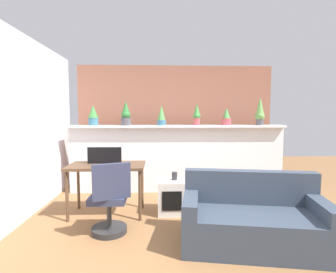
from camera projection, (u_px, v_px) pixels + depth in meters
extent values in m
plane|color=brown|center=(189.00, 242.00, 2.97)|extent=(12.00, 12.00, 0.00)
cube|color=silver|center=(177.00, 159.00, 4.91)|extent=(4.06, 0.16, 1.24)
cube|color=silver|center=(177.00, 126.00, 4.81)|extent=(4.06, 0.30, 0.04)
cube|color=#935B47|center=(175.00, 125.00, 5.45)|extent=(4.06, 0.10, 2.50)
cube|color=silver|center=(4.00, 129.00, 3.17)|extent=(0.12, 4.40, 2.60)
cylinder|color=#386B84|center=(93.00, 122.00, 4.77)|extent=(0.18, 0.18, 0.14)
cone|color=#3D843D|center=(93.00, 112.00, 4.76)|extent=(0.19, 0.19, 0.24)
cylinder|color=#4C4C51|center=(126.00, 122.00, 4.74)|extent=(0.19, 0.19, 0.14)
sphere|color=#2D7033|center=(126.00, 115.00, 4.73)|extent=(0.17, 0.17, 0.17)
cone|color=#2D7033|center=(126.00, 107.00, 4.72)|extent=(0.15, 0.15, 0.23)
cylinder|color=#386B84|center=(161.00, 123.00, 4.77)|extent=(0.17, 0.17, 0.10)
cone|color=#4C9347|center=(161.00, 113.00, 4.75)|extent=(0.15, 0.15, 0.27)
cylinder|color=#B7474C|center=(197.00, 122.00, 4.83)|extent=(0.12, 0.12, 0.13)
sphere|color=#3D843D|center=(197.00, 116.00, 4.82)|extent=(0.14, 0.14, 0.14)
cone|color=#3D843D|center=(197.00, 109.00, 4.81)|extent=(0.12, 0.12, 0.20)
cylinder|color=#B7474C|center=(226.00, 122.00, 4.88)|extent=(0.18, 0.18, 0.13)
cone|color=#4C9347|center=(227.00, 113.00, 4.86)|extent=(0.14, 0.14, 0.20)
cylinder|color=#4C4C51|center=(260.00, 122.00, 4.85)|extent=(0.14, 0.14, 0.11)
sphere|color=#669E4C|center=(260.00, 116.00, 4.84)|extent=(0.18, 0.18, 0.18)
cone|color=#669E4C|center=(260.00, 106.00, 4.82)|extent=(0.15, 0.15, 0.33)
cylinder|color=brown|center=(67.00, 196.00, 3.51)|extent=(0.04, 0.04, 0.71)
cylinder|color=brown|center=(140.00, 196.00, 3.55)|extent=(0.04, 0.04, 0.71)
cylinder|color=brown|center=(78.00, 186.00, 4.01)|extent=(0.04, 0.04, 0.71)
cylinder|color=brown|center=(142.00, 186.00, 4.04)|extent=(0.04, 0.04, 0.71)
cube|color=brown|center=(107.00, 166.00, 3.75)|extent=(1.10, 0.60, 0.04)
cube|color=black|center=(105.00, 155.00, 3.81)|extent=(0.50, 0.04, 0.24)
cylinder|color=#262628|center=(109.00, 230.00, 3.21)|extent=(0.44, 0.44, 0.07)
cylinder|color=#333333|center=(109.00, 214.00, 3.19)|extent=(0.06, 0.06, 0.34)
cube|color=#2D334C|center=(109.00, 197.00, 3.17)|extent=(0.44, 0.44, 0.08)
cube|color=#2D334C|center=(112.00, 181.00, 2.98)|extent=(0.43, 0.23, 0.42)
cube|color=silver|center=(171.00, 197.00, 3.84)|extent=(0.40, 0.40, 0.50)
cube|color=black|center=(172.00, 201.00, 3.65)|extent=(0.28, 0.04, 0.28)
cylinder|color=#2D2D33|center=(175.00, 176.00, 3.83)|extent=(0.08, 0.08, 0.12)
cube|color=#333D4C|center=(253.00, 229.00, 2.85)|extent=(1.66, 1.00, 0.40)
cube|color=#333D4C|center=(249.00, 187.00, 3.11)|extent=(1.57, 0.41, 0.40)
cube|color=#333D4C|center=(191.00, 202.00, 2.91)|extent=(0.28, 0.78, 0.16)
cube|color=#333D4C|center=(322.00, 208.00, 2.73)|extent=(0.28, 0.78, 0.16)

